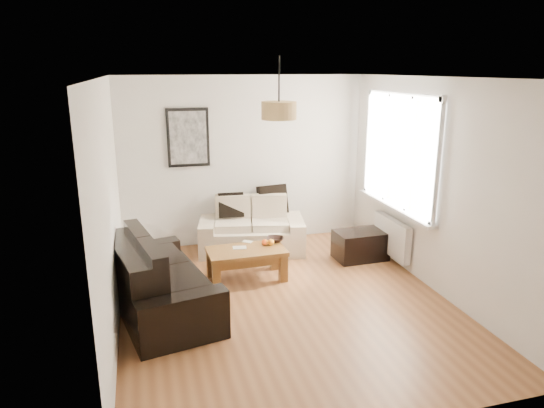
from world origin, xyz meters
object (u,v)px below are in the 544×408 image
object	(u,v)px
loveseat_cream	(252,226)
coffee_table	(247,264)
ottoman	(360,245)
sofa_leather	(160,276)

from	to	relation	value
loveseat_cream	coffee_table	bearing A→B (deg)	-95.11
loveseat_cream	ottoman	bearing A→B (deg)	-15.87
sofa_leather	ottoman	xyz separation A→B (m)	(2.88, 0.85, -0.20)
ottoman	coffee_table	bearing A→B (deg)	-171.35
sofa_leather	ottoman	world-z (taller)	sofa_leather
coffee_table	loveseat_cream	bearing A→B (deg)	73.46
sofa_leather	coffee_table	bearing A→B (deg)	-74.69
loveseat_cream	ottoman	distance (m)	1.64
loveseat_cream	coffee_table	xyz separation A→B (m)	(-0.30, -1.02, -0.18)
loveseat_cream	sofa_leather	size ratio (longest dim) A/B	0.82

